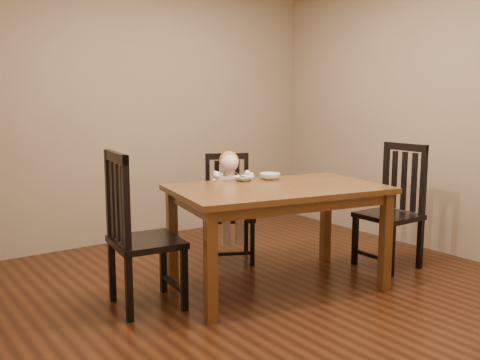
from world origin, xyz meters
TOP-DOWN VIEW (x-y plane):
  - room at (0.00, 0.00)m, footprint 4.01×4.01m
  - dining_table at (0.09, -0.02)m, footprint 1.78×1.26m
  - chair_child at (0.20, 0.81)m, footprint 0.56×0.55m
  - chair_left at (-0.99, 0.22)m, footprint 0.52×0.54m
  - chair_right at (1.27, -0.20)m, footprint 0.46×0.48m
  - toddler at (0.17, 0.76)m, footprint 0.46×0.49m
  - bowl_peas at (0.04, 0.36)m, footprint 0.16×0.16m
  - bowl_veg at (0.26, 0.29)m, footprint 0.18×0.18m
  - fork at (-0.01, 0.34)m, footprint 0.03×0.12m

SIDE VIEW (x-z plane):
  - chair_child at x=0.20m, z-range -0.02..0.96m
  - chair_right at x=1.27m, z-range -0.02..1.07m
  - chair_left at x=-0.99m, z-range -0.02..1.11m
  - toddler at x=0.17m, z-range 0.34..0.88m
  - dining_table at x=0.09m, z-range 0.31..1.12m
  - bowl_peas at x=0.04m, z-range 0.81..0.85m
  - bowl_veg at x=0.26m, z-range 0.81..0.87m
  - fork at x=-0.01m, z-range 0.83..0.88m
  - room at x=0.00m, z-range 0.00..2.71m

